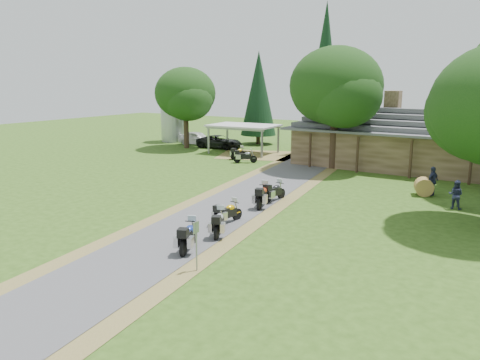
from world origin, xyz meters
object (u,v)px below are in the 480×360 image
Objects in this scene: motorcycle_row_b at (219,222)px; motorcycle_row_d at (263,195)px; car_dark_suv at (219,139)px; motorcycle_row_a at (189,235)px; hay_bale at (424,187)px; motorcycle_row_c at (228,212)px; motorcycle_carport_b at (245,156)px; carport at (244,139)px; motorcycle_carport_a at (238,152)px; silo at (174,114)px; car_white_sedan at (197,136)px; lodge at (425,139)px; motorcycle_row_e at (274,191)px.

motorcycle_row_d is (-0.77, 5.43, 0.06)m from motorcycle_row_b.
car_dark_suv reaches higher than motorcycle_row_a.
motorcycle_row_a is 2.31m from motorcycle_row_b.
motorcycle_row_c is at bearing -121.68° from hay_bale.
motorcycle_row_a is 21.48m from motorcycle_carport_b.
carport is 3.44× the size of motorcycle_row_b.
carport is 5.81× the size of hay_bale.
motorcycle_row_d is at bearing -16.47° from motorcycle_row_a.
motorcycle_carport_a reaches higher than hay_bale.
carport reaches higher than motorcycle_carport_b.
motorcycle_row_a is at bearing 155.15° from motorcycle_row_b.
motorcycle_row_b reaches higher than hay_bale.
silo is 1.13× the size of car_white_sedan.
car_white_sedan is at bearing 13.68° from motorcycle_row_b.
lodge is 14.82m from motorcycle_carport_b.
silo is at bearing 71.92° from motorcycle_carport_a.
carport is at bearing -16.11° from silo.
lodge is at bearing -6.28° from motorcycle_row_c.
motorcycle_carport_b is at bearing 46.19° from motorcycle_row_e.
motorcycle_row_e is 13.23m from motorcycle_carport_b.
lodge is at bearing -95.97° from car_dark_suv.
motorcycle_row_d reaches higher than motorcycle_carport_a.
car_white_sedan is at bearing -15.41° from silo.
motorcycle_row_d is (-0.81, 7.74, 0.03)m from motorcycle_row_a.
silo is at bearing 32.57° from motorcycle_row_d.
motorcycle_carport_b is (-13.64, -5.49, -1.83)m from lodge.
car_white_sedan is 32.82m from motorcycle_row_a.
motorcycle_row_e is 1.02× the size of motorcycle_carport_b.
carport is at bearing 4.69° from motorcycle_row_a.
motorcycle_row_c is 5.19m from motorcycle_row_e.
motorcycle_row_b is at bearing -64.40° from carport.
lodge is 11.39× the size of motorcycle_row_b.
motorcycle_carport_a is (-15.30, -4.04, -1.86)m from lodge.
carport is 1.15× the size of car_white_sedan.
motorcycle_row_a is (16.22, -25.47, -0.34)m from car_dark_suv.
motorcycle_row_e is (15.41, -16.28, -0.39)m from car_dark_suv.
motorcycle_row_b is at bearing -116.07° from hay_bale.
motorcycle_row_b is 1.81m from motorcycle_row_c.
motorcycle_row_b is at bearing 170.90° from motorcycle_row_d.
motorcycle_row_a is at bearing -144.10° from motorcycle_carport_a.
motorcycle_row_b is (19.73, -23.89, -0.29)m from car_white_sedan.
carport is 4.23m from car_dark_suv.
car_dark_suv is at bearing 10.06° from motorcycle_row_a.
motorcycle_row_a is at bearing -162.91° from motorcycle_row_c.
motorcycle_row_b is at bearing -141.35° from motorcycle_carport_a.
motorcycle_carport_b is (7.00, -6.06, -0.40)m from car_dark_suv.
motorcycle_row_e is at bearing -17.36° from motorcycle_row_a.
motorcycle_row_a is (12.29, -23.98, -0.72)m from carport.
motorcycle_row_b is (12.24, -21.67, -0.76)m from carport.
motorcycle_row_a is 23.52m from motorcycle_carport_a.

